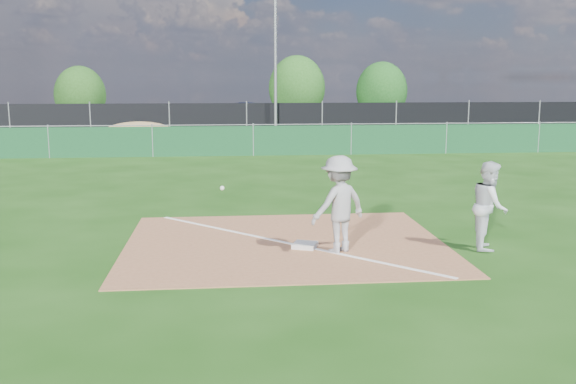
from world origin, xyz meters
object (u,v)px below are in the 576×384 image
object	(u,v)px
runner	(489,205)
tree_mid	(297,88)
car_left	(122,118)
car_right	(297,120)
light_pole	(275,60)
first_base	(305,245)
tree_left	(80,95)
tree_right	(382,91)
car_mid	(256,117)
play_at_first	(339,204)

from	to	relation	value
runner	tree_mid	distance (m)	33.62
car_left	car_right	distance (m)	10.11
car_left	light_pole	bearing A→B (deg)	-125.76
first_base	tree_left	distance (m)	33.54
first_base	tree_left	size ratio (longest dim) A/B	0.11
tree_left	tree_right	size ratio (longest dim) A/B	0.92
first_base	tree_right	xyz separation A→B (m)	(9.45, 33.05, 2.10)
light_pole	tree_mid	distance (m)	11.53
tree_left	tree_right	distance (m)	20.30
runner	car_mid	bearing A→B (deg)	23.85
play_at_first	tree_mid	distance (m)	33.73
first_base	tree_mid	size ratio (longest dim) A/B	0.09
play_at_first	runner	xyz separation A→B (m)	(2.79, -0.02, -0.08)
first_base	car_mid	distance (m)	26.42
car_left	car_mid	world-z (taller)	car_mid
light_pole	first_base	world-z (taller)	light_pole
light_pole	car_left	xyz separation A→B (m)	(-8.52, 4.30, -3.21)
play_at_first	tree_mid	world-z (taller)	tree_mid
car_right	play_at_first	bearing A→B (deg)	173.66
light_pole	car_left	size ratio (longest dim) A/B	1.74
first_base	car_right	size ratio (longest dim) A/B	0.10
play_at_first	tree_right	size ratio (longest dim) A/B	0.66
car_mid	light_pole	bearing A→B (deg)	175.99
tree_left	tree_mid	xyz separation A→B (m)	(14.32, 1.55, 0.39)
light_pole	runner	distance (m)	22.74
runner	car_right	xyz separation A→B (m)	(-0.60, 26.58, -0.18)
first_base	car_right	distance (m)	26.39
light_pole	tree_left	xyz separation A→B (m)	(-11.97, 9.62, -2.01)
play_at_first	car_mid	distance (m)	26.73
runner	tree_right	distance (m)	33.97
light_pole	car_mid	distance (m)	5.43
car_right	tree_left	size ratio (longest dim) A/B	1.11
runner	car_right	size ratio (longest dim) A/B	0.38
light_pole	car_mid	size ratio (longest dim) A/B	1.59
car_mid	play_at_first	bearing A→B (deg)	165.56
car_mid	tree_left	bearing A→B (deg)	49.64
first_base	runner	distance (m)	3.45
tree_left	car_mid	bearing A→B (deg)	-25.41
tree_mid	car_mid	bearing A→B (deg)	-114.99
car_mid	tree_right	xyz separation A→B (m)	(9.12, 6.65, 1.33)
play_at_first	tree_right	world-z (taller)	tree_right
car_left	tree_mid	distance (m)	12.96
play_at_first	tree_mid	bearing A→B (deg)	84.97
first_base	tree_right	size ratio (longest dim) A/B	0.10
tree_left	car_right	bearing A→B (deg)	-21.91
car_left	play_at_first	bearing A→B (deg)	-172.46
first_base	car_right	bearing A→B (deg)	84.01
car_left	tree_left	xyz separation A→B (m)	(-3.45, 5.32, 1.20)
light_pole	tree_left	distance (m)	15.49
car_mid	tree_right	size ratio (longest dim) A/B	1.19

